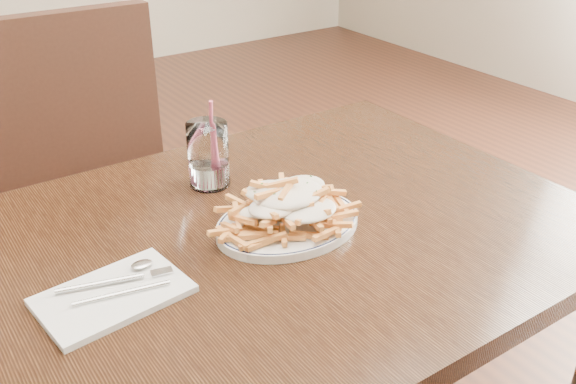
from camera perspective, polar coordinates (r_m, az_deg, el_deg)
table at (r=1.12m, az=-3.50°, el=-7.50°), size 1.20×0.80×0.75m
chair_far at (r=1.71m, az=-19.88°, el=0.69°), size 0.48×0.48×1.03m
fries_plate at (r=1.10m, az=0.00°, el=-2.81°), size 0.31×0.29×0.02m
loaded_fries at (r=1.07m, az=0.00°, el=-0.74°), size 0.26×0.22×0.07m
napkin at (r=0.97m, az=-15.29°, el=-8.85°), size 0.22×0.16×0.01m
cutlery at (r=0.97m, az=-15.48°, el=-8.32°), size 0.18×0.09×0.01m
water_glass at (r=1.23m, az=-7.07°, el=2.99°), size 0.08×0.08×0.17m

